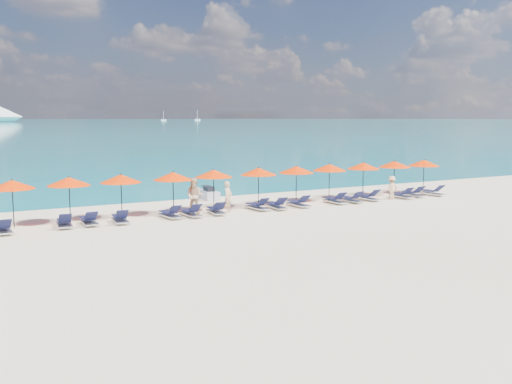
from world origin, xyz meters
name	(u,v)px	position (x,y,z in m)	size (l,w,h in m)	color
ground	(286,224)	(0.00, 0.00, 0.00)	(1400.00, 1400.00, 0.00)	beige
sailboat_near	(164,120)	(192.54, 572.48, 1.12)	(5.97, 1.99, 10.94)	silver
sailboat_far	(197,119)	(236.35, 583.10, 1.24)	(6.59, 2.20, 12.08)	silver
jetski	(208,194)	(0.10, 9.50, 0.32)	(0.95, 2.23, 0.78)	silver
beachgoer_a	(228,197)	(-1.04, 4.22, 0.84)	(0.62, 0.40, 1.69)	#DFB184
beachgoer_b	(195,196)	(-2.72, 4.75, 0.95)	(0.92, 0.53, 1.90)	#DFB184
beachgoer_c	(391,188)	(9.89, 3.78, 0.74)	(0.95, 0.44, 1.47)	#DFB184
umbrella_1	(12,185)	(-11.51, 5.14, 2.02)	(2.10, 2.10, 2.28)	black
umbrella_2	(69,181)	(-8.97, 5.26, 2.02)	(2.10, 2.10, 2.28)	black
umbrella_3	(121,179)	(-6.45, 5.29, 2.02)	(2.10, 2.10, 2.28)	black
umbrella_4	(173,176)	(-3.74, 5.19, 2.02)	(2.10, 2.10, 2.28)	black
umbrella_5	(214,174)	(-1.33, 5.41, 2.02)	(2.10, 2.10, 2.28)	black
umbrella_6	(258,171)	(1.40, 5.31, 2.02)	(2.10, 2.10, 2.28)	black
umbrella_7	(296,170)	(3.87, 5.21, 2.02)	(2.10, 2.10, 2.28)	black
umbrella_8	(329,167)	(6.39, 5.44, 2.02)	(2.10, 2.10, 2.28)	black
umbrella_9	(363,166)	(8.96, 5.39, 2.02)	(2.10, 2.10, 2.28)	black
umbrella_10	(395,164)	(11.54, 5.41, 2.02)	(2.10, 2.10, 2.28)	black
umbrella_11	(424,163)	(13.95, 5.22, 2.02)	(2.10, 2.10, 2.28)	black
lounger_2	(3,228)	(-12.07, 3.98, 0.24)	(0.72, 1.73, 0.66)	silver
lounger_3	(64,223)	(-9.45, 4.17, 0.24)	(0.76, 1.74, 0.66)	silver
lounger_4	(89,220)	(-8.33, 4.19, 0.24)	(0.63, 1.70, 0.66)	silver
lounger_5	(120,218)	(-6.89, 3.99, 0.24)	(0.75, 1.74, 0.66)	silver
lounger_6	(170,214)	(-4.32, 4.11, 0.24)	(0.78, 1.75, 0.66)	silver
lounger_7	(191,212)	(-3.23, 4.02, 0.24)	(0.72, 1.74, 0.66)	silver
lounger_8	(216,210)	(-1.80, 4.06, 0.24)	(0.79, 1.75, 0.66)	silver
lounger_9	(257,206)	(0.77, 4.26, 0.24)	(0.76, 1.75, 0.66)	silver
lounger_10	(277,205)	(1.82, 3.98, 0.24)	(0.71, 1.73, 0.66)	silver
lounger_11	(299,203)	(3.32, 4.08, 0.24)	(0.69, 1.72, 0.66)	silver
lounger_12	(335,200)	(5.88, 4.10, 0.24)	(0.63, 1.70, 0.66)	silver
lounger_13	(351,199)	(6.97, 3.96, 0.24)	(0.71, 1.73, 0.66)	silver
lounger_14	(368,197)	(8.40, 4.15, 0.24)	(0.73, 1.74, 0.66)	silver
lounger_15	(402,195)	(10.87, 3.92, 0.24)	(0.64, 1.71, 0.66)	silver
lounger_16	(413,193)	(11.99, 4.07, 0.24)	(0.67, 1.72, 0.66)	silver
lounger_17	(433,192)	(13.53, 3.95, 0.24)	(0.73, 1.74, 0.66)	silver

